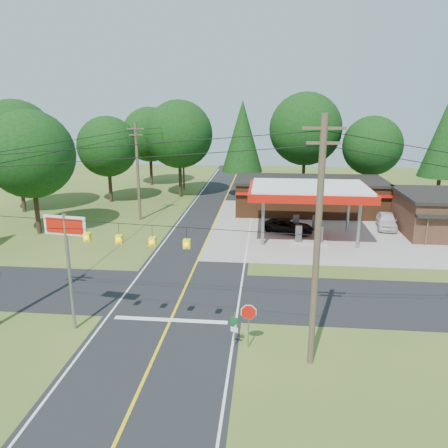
# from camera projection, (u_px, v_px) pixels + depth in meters

# --- Properties ---
(ground) EXTENTS (120.00, 120.00, 0.00)m
(ground) POSITION_uv_depth(u_px,v_px,m) (183.00, 294.00, 28.18)
(ground) COLOR #3D561E
(ground) RESTS_ON ground
(main_highway) EXTENTS (8.00, 120.00, 0.02)m
(main_highway) POSITION_uv_depth(u_px,v_px,m) (183.00, 294.00, 28.17)
(main_highway) COLOR black
(main_highway) RESTS_ON ground
(cross_road) EXTENTS (70.00, 7.00, 0.02)m
(cross_road) POSITION_uv_depth(u_px,v_px,m) (183.00, 294.00, 28.17)
(cross_road) COLOR black
(cross_road) RESTS_ON ground
(lane_center_yellow) EXTENTS (0.15, 110.00, 0.00)m
(lane_center_yellow) POSITION_uv_depth(u_px,v_px,m) (183.00, 293.00, 28.17)
(lane_center_yellow) COLOR yellow
(lane_center_yellow) RESTS_ON main_highway
(gas_canopy) EXTENTS (10.60, 7.40, 4.88)m
(gas_canopy) POSITION_uv_depth(u_px,v_px,m) (309.00, 192.00, 38.65)
(gas_canopy) COLOR gray
(gas_canopy) RESTS_ON ground
(convenience_store) EXTENTS (16.40, 7.55, 3.80)m
(convenience_store) POSITION_uv_depth(u_px,v_px,m) (309.00, 195.00, 48.75)
(convenience_store) COLOR #5A3219
(convenience_store) RESTS_ON ground
(utility_pole_near_right) EXTENTS (1.80, 0.30, 11.50)m
(utility_pole_near_right) POSITION_uv_depth(u_px,v_px,m) (317.00, 243.00, 19.16)
(utility_pole_near_right) COLOR #473828
(utility_pole_near_right) RESTS_ON ground
(utility_pole_far_left) EXTENTS (1.80, 0.30, 10.00)m
(utility_pole_far_left) POSITION_uv_depth(u_px,v_px,m) (138.00, 170.00, 44.80)
(utility_pole_far_left) COLOR #473828
(utility_pole_far_left) RESTS_ON ground
(utility_pole_north) EXTENTS (0.30, 0.30, 9.50)m
(utility_pole_north) POSITION_uv_depth(u_px,v_px,m) (183.00, 156.00, 61.07)
(utility_pole_north) COLOR #473828
(utility_pole_north) RESTS_ON ground
(overhead_beacons) EXTENTS (17.04, 2.04, 1.03)m
(overhead_beacons) POSITION_uv_depth(u_px,v_px,m) (135.00, 226.00, 20.85)
(overhead_beacons) COLOR black
(overhead_beacons) RESTS_ON ground
(treeline_backdrop) EXTENTS (70.27, 51.59, 13.30)m
(treeline_backdrop) POSITION_uv_depth(u_px,v_px,m) (228.00, 143.00, 49.11)
(treeline_backdrop) COLOR #332316
(treeline_backdrop) RESTS_ON ground
(suv_car) EXTENTS (6.18, 6.18, 1.30)m
(suv_car) POSITION_uv_depth(u_px,v_px,m) (288.00, 226.00, 41.21)
(suv_car) COLOR black
(suv_car) RESTS_ON ground
(sedan_car) EXTENTS (5.21, 5.21, 1.54)m
(sedan_car) POSITION_uv_depth(u_px,v_px,m) (386.00, 221.00, 42.66)
(sedan_car) COLOR silver
(sedan_car) RESTS_ON ground
(big_stop_sign) EXTENTS (2.38, 0.47, 6.46)m
(big_stop_sign) POSITION_uv_depth(u_px,v_px,m) (67.00, 246.00, 22.57)
(big_stop_sign) COLOR gray
(big_stop_sign) RESTS_ON ground
(octagonal_stop_sign) EXTENTS (0.83, 0.09, 2.37)m
(octagonal_stop_sign) POSITION_uv_depth(u_px,v_px,m) (249.00, 316.00, 21.51)
(octagonal_stop_sign) COLOR gray
(octagonal_stop_sign) RESTS_ON ground
(route_sign_post) EXTENTS (0.37, 0.16, 1.89)m
(route_sign_post) POSITION_uv_depth(u_px,v_px,m) (234.00, 327.00, 21.75)
(route_sign_post) COLOR gray
(route_sign_post) RESTS_ON ground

